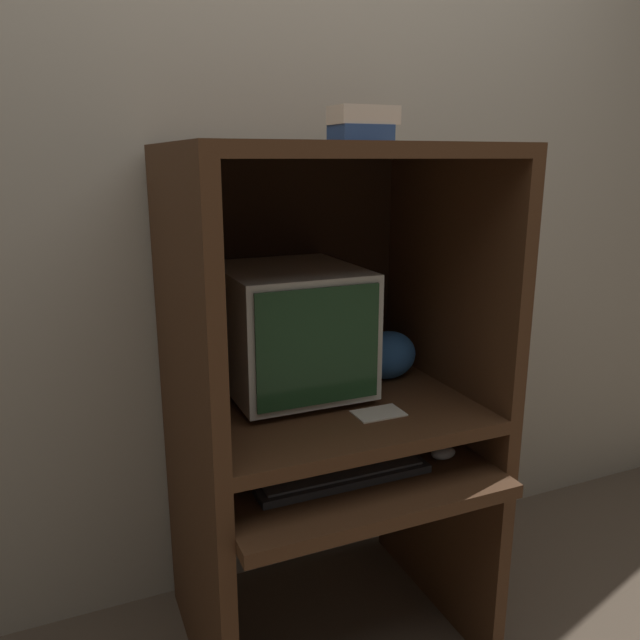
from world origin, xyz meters
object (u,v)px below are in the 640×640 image
mouse (443,453)px  snack_bag (388,355)px  crt_monitor (290,329)px  keyboard (339,473)px  book_stack (362,124)px

mouse → snack_bag: 0.34m
crt_monitor → snack_bag: crt_monitor is taller
keyboard → mouse: (0.30, -0.02, 0.00)m
snack_bag → crt_monitor: bearing=178.5°
keyboard → book_stack: (0.10, 0.09, 0.86)m
snack_bag → book_stack: (-0.18, -0.16, 0.66)m
keyboard → mouse: mouse is taller
crt_monitor → snack_bag: (0.31, -0.01, -0.11)m
mouse → snack_bag: snack_bag is taller
keyboard → book_stack: book_stack is taller
keyboard → crt_monitor: bearing=96.7°
crt_monitor → mouse: crt_monitor is taller
keyboard → mouse: bearing=-3.7°
keyboard → mouse: size_ratio=6.39×
crt_monitor → book_stack: book_stack is taller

